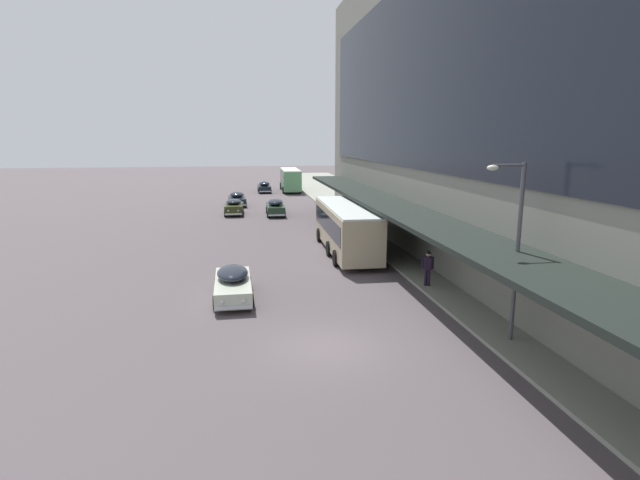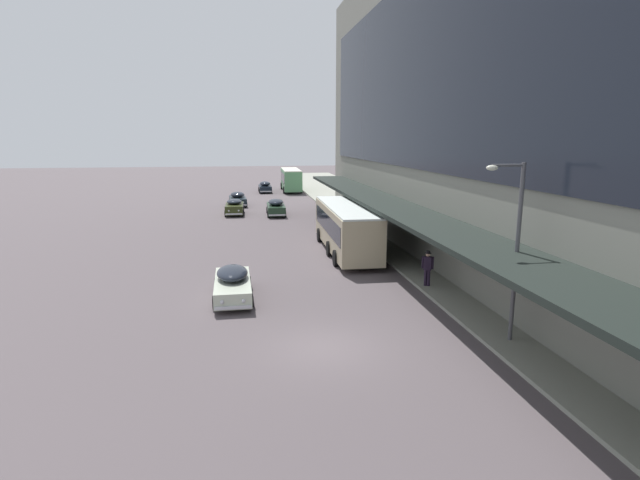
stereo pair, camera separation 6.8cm
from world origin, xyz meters
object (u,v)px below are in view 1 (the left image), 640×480
at_px(sedan_trailing_near, 233,283).
at_px(sedan_lead_near, 264,187).
at_px(pedestrian_at_kerb, 428,266).
at_px(street_lamp, 514,239).
at_px(sedan_lead_mid, 275,207).
at_px(transit_bus_kerbside_front, 346,226).
at_px(transit_bus_kerbside_rear, 290,179).
at_px(sedan_oncoming_rear, 237,199).
at_px(sedan_oncoming_front, 234,207).
at_px(fire_hydrant, 372,239).

bearing_deg(sedan_trailing_near, sedan_lead_near, 85.24).
xyz_separation_m(sedan_lead_near, pedestrian_at_kerb, (5.97, -47.49, 0.40)).
bearing_deg(street_lamp, sedan_lead_near, 96.63).
bearing_deg(sedan_lead_mid, pedestrian_at_kerb, -77.17).
bearing_deg(transit_bus_kerbside_front, sedan_lead_mid, 101.36).
bearing_deg(transit_bus_kerbside_rear, sedan_oncoming_rear, -117.57).
relative_size(transit_bus_kerbside_rear, sedan_lead_near, 2.00).
relative_size(sedan_lead_mid, pedestrian_at_kerb, 2.72).
height_order(transit_bus_kerbside_front, sedan_trailing_near, transit_bus_kerbside_front).
distance_m(sedan_lead_near, street_lamp, 55.17).
bearing_deg(sedan_oncoming_rear, sedan_oncoming_front, -92.65).
distance_m(transit_bus_kerbside_rear, pedestrian_at_kerb, 48.47).
relative_size(pedestrian_at_kerb, fire_hydrant, 2.65).
bearing_deg(sedan_trailing_near, fire_hydrant, 47.34).
distance_m(sedan_lead_near, pedestrian_at_kerb, 47.87).
bearing_deg(sedan_oncoming_rear, sedan_lead_near, 74.45).
xyz_separation_m(sedan_oncoming_front, fire_hydrant, (9.97, -16.55, -0.28)).
bearing_deg(transit_bus_kerbside_front, street_lamp, -79.90).
bearing_deg(pedestrian_at_kerb, transit_bus_kerbside_front, 105.68).
xyz_separation_m(transit_bus_kerbside_rear, fire_hydrant, (2.05, -37.74, -1.34)).
bearing_deg(transit_bus_kerbside_rear, sedan_lead_mid, -99.66).
bearing_deg(sedan_lead_near, transit_bus_kerbside_rear, 13.62).
bearing_deg(sedan_oncoming_front, street_lamp, -73.10).
bearing_deg(sedan_lead_mid, sedan_oncoming_rear, 116.35).
xyz_separation_m(sedan_lead_mid, street_lamp, (6.33, -33.34, 3.25)).
xyz_separation_m(sedan_oncoming_front, sedan_lead_near, (4.10, 20.27, 0.00)).
bearing_deg(sedan_lead_mid, sedan_lead_near, 90.05).
xyz_separation_m(transit_bus_kerbside_rear, sedan_trailing_near, (-7.77, -48.39, -1.09)).
xyz_separation_m(sedan_oncoming_front, sedan_trailing_near, (0.15, -27.20, -0.03)).
relative_size(sedan_oncoming_rear, fire_hydrant, 6.60).
height_order(pedestrian_at_kerb, fire_hydrant, pedestrian_at_kerb).
distance_m(sedan_lead_mid, pedestrian_at_kerb, 26.80).
bearing_deg(sedan_lead_near, pedestrian_at_kerb, -82.84).
relative_size(sedan_lead_mid, sedan_lead_near, 1.08).
bearing_deg(street_lamp, sedan_oncoming_rear, 103.89).
relative_size(sedan_oncoming_front, fire_hydrant, 6.32).
distance_m(transit_bus_kerbside_front, sedan_lead_near, 38.90).
relative_size(sedan_trailing_near, street_lamp, 0.75).
xyz_separation_m(sedan_oncoming_rear, sedan_lead_near, (3.80, 13.66, -0.00)).
bearing_deg(sedan_lead_mid, street_lamp, -79.24).
distance_m(sedan_oncoming_front, sedan_trailing_near, 27.20).
bearing_deg(sedan_lead_mid, fire_hydrant, -69.29).
distance_m(sedan_oncoming_rear, sedan_lead_near, 14.18).
relative_size(transit_bus_kerbside_front, fire_hydrant, 16.41).
xyz_separation_m(pedestrian_at_kerb, fire_hydrant, (-0.11, 10.67, -0.69)).
height_order(sedan_oncoming_front, pedestrian_at_kerb, pedestrian_at_kerb).
height_order(sedan_oncoming_front, sedan_lead_mid, sedan_lead_mid).
height_order(transit_bus_kerbside_rear, pedestrian_at_kerb, transit_bus_kerbside_rear).
height_order(transit_bus_kerbside_rear, street_lamp, street_lamp).
bearing_deg(fire_hydrant, street_lamp, -88.42).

